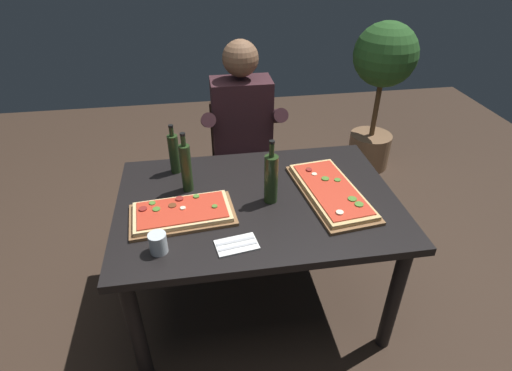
% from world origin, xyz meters
% --- Properties ---
extents(ground_plane, '(6.40, 6.40, 0.00)m').
position_xyz_m(ground_plane, '(0.00, 0.00, 0.00)').
color(ground_plane, '#38281E').
extents(dining_table, '(1.40, 0.96, 0.74)m').
position_xyz_m(dining_table, '(0.00, 0.00, 0.64)').
color(dining_table, black).
rests_on(dining_table, ground_plane).
extents(pizza_rectangular_front, '(0.51, 0.31, 0.05)m').
position_xyz_m(pizza_rectangular_front, '(-0.37, -0.08, 0.76)').
color(pizza_rectangular_front, brown).
rests_on(pizza_rectangular_front, dining_table).
extents(pizza_rectangular_left, '(0.35, 0.63, 0.05)m').
position_xyz_m(pizza_rectangular_left, '(0.38, -0.02, 0.76)').
color(pizza_rectangular_left, brown).
rests_on(pizza_rectangular_left, dining_table).
extents(wine_bottle_dark, '(0.07, 0.07, 0.33)m').
position_xyz_m(wine_bottle_dark, '(0.06, -0.02, 0.87)').
color(wine_bottle_dark, '#233819').
rests_on(wine_bottle_dark, dining_table).
extents(oil_bottle_amber, '(0.06, 0.06, 0.32)m').
position_xyz_m(oil_bottle_amber, '(-0.34, 0.14, 0.88)').
color(oil_bottle_amber, '#233819').
rests_on(oil_bottle_amber, dining_table).
extents(vinegar_bottle_green, '(0.06, 0.06, 0.28)m').
position_xyz_m(vinegar_bottle_green, '(-0.40, 0.34, 0.86)').
color(vinegar_bottle_green, '#233819').
rests_on(vinegar_bottle_green, dining_table).
extents(tumbler_near_camera, '(0.08, 0.08, 0.09)m').
position_xyz_m(tumbler_near_camera, '(-0.47, -0.31, 0.78)').
color(tumbler_near_camera, silver).
rests_on(tumbler_near_camera, dining_table).
extents(napkin_cutlery_set, '(0.20, 0.14, 0.01)m').
position_xyz_m(napkin_cutlery_set, '(-0.14, -0.33, 0.74)').
color(napkin_cutlery_set, white).
rests_on(napkin_cutlery_set, dining_table).
extents(diner_chair, '(0.44, 0.44, 0.87)m').
position_xyz_m(diner_chair, '(0.02, 0.86, 0.49)').
color(diner_chair, black).
rests_on(diner_chair, ground_plane).
extents(seated_diner, '(0.53, 0.41, 1.33)m').
position_xyz_m(seated_diner, '(0.02, 0.74, 0.74)').
color(seated_diner, '#23232D').
rests_on(seated_diner, ground_plane).
extents(potted_plant_corner, '(0.51, 0.51, 1.27)m').
position_xyz_m(potted_plant_corner, '(1.26, 1.41, 0.81)').
color(potted_plant_corner, '#846042').
rests_on(potted_plant_corner, ground_plane).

